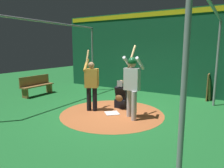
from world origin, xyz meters
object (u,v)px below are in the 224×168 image
at_px(home_plate, 112,113).
at_px(visitor, 91,83).
at_px(catcher, 122,97).
at_px(bat_rack, 209,88).
at_px(bench, 37,85).
at_px(batter, 132,82).

xyz_separation_m(home_plate, visitor, (0.07, -0.73, 0.92)).
bearing_deg(catcher, bat_rack, 138.56).
xyz_separation_m(home_plate, catcher, (-0.73, -0.05, 0.37)).
distance_m(catcher, bench, 4.10).
xyz_separation_m(bat_rack, bench, (2.98, -6.55, -0.05)).
xyz_separation_m(visitor, bench, (-0.60, -3.42, -0.50)).
bearing_deg(home_plate, batter, 83.63).
bearing_deg(bench, bat_rack, 114.43).
relative_size(home_plate, catcher, 0.43).
height_order(home_plate, batter, batter).
xyz_separation_m(batter, catcher, (-0.81, -0.77, -0.71)).
height_order(catcher, bench, catcher).
xyz_separation_m(catcher, bench, (0.20, -4.10, 0.05)).
bearing_deg(bat_rack, batter, -25.10).
relative_size(batter, bench, 1.40).
bearing_deg(bat_rack, home_plate, -34.37).
relative_size(home_plate, bat_rack, 0.40).
xyz_separation_m(batter, visitor, (-0.01, -1.45, -0.16)).
xyz_separation_m(catcher, bat_rack, (-2.77, 2.45, 0.11)).
relative_size(catcher, visitor, 0.49).
relative_size(catcher, bat_rack, 0.93).
distance_m(batter, bat_rack, 4.00).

